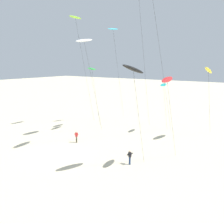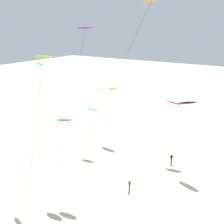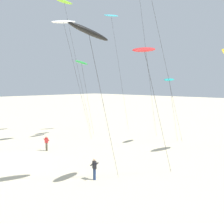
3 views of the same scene
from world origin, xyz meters
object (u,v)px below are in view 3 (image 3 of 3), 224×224
at_px(kite_flyer_nearest, 94,168).
at_px(kite_teal, 169,80).
at_px(kite_white, 64,22).
at_px(kite_flyer_middle, 46,143).
at_px(kite_black, 89,32).
at_px(kite_cyan, 112,18).
at_px(kite_lime, 64,3).
at_px(kite_red, 145,50).
at_px(kite_green, 82,63).

bearing_deg(kite_flyer_nearest, kite_teal, 100.36).
height_order(kite_white, kite_teal, kite_white).
distance_m(kite_white, kite_flyer_middle, 13.97).
height_order(kite_white, kite_black, kite_white).
distance_m(kite_white, kite_cyan, 9.95).
bearing_deg(kite_white, kite_flyer_middle, -70.92).
bearing_deg(kite_lime, kite_teal, 16.96).
height_order(kite_red, kite_teal, kite_red).
relative_size(kite_cyan, kite_flyer_middle, 10.37).
bearing_deg(kite_green, kite_black, -38.30).
xyz_separation_m(kite_white, kite_green, (-2.48, 4.67, -4.24)).
relative_size(kite_white, kite_teal, 1.85).
distance_m(kite_red, kite_flyer_middle, 16.26).
distance_m(kite_cyan, kite_flyer_middle, 20.70).
relative_size(kite_white, kite_lime, 0.79).
bearing_deg(kite_white, kite_cyan, 98.82).
height_order(kite_cyan, kite_teal, kite_cyan).
relative_size(kite_red, kite_green, 0.95).
xyz_separation_m(kite_cyan, kite_lime, (-4.11, -5.27, 1.80)).
xyz_separation_m(kite_white, kite_flyer_nearest, (11.54, -5.86, -13.48)).
distance_m(kite_white, kite_black, 15.04).
bearing_deg(kite_green, kite_flyer_middle, -65.67).
distance_m(kite_green, kite_flyer_middle, 12.84).
distance_m(kite_black, kite_flyer_middle, 15.49).
height_order(kite_white, kite_flyer_nearest, kite_white).
relative_size(kite_cyan, kite_flyer_nearest, 10.37).
relative_size(kite_white, kite_flyer_nearest, 8.92).
bearing_deg(kite_green, kite_red, -27.24).
relative_size(kite_cyan, kite_green, 1.64).
xyz_separation_m(kite_black, kite_flyer_middle, (-11.44, 3.80, -9.73)).
xyz_separation_m(kite_green, kite_flyer_middle, (3.68, -8.13, -9.23)).
relative_size(kite_lime, kite_flyer_middle, 11.35).
relative_size(kite_white, kite_red, 1.49).
xyz_separation_m(kite_cyan, kite_black, (14.11, -16.80, -6.15)).
relative_size(kite_teal, kite_flyer_middle, 4.83).
bearing_deg(kite_white, kite_black, -29.89).
bearing_deg(kite_white, kite_teal, 44.39).
height_order(kite_flyer_nearest, kite_flyer_middle, same).
bearing_deg(kite_green, kite_teal, 19.47).
bearing_deg(kite_flyer_middle, kite_red, -3.52).
distance_m(kite_black, kite_flyer_nearest, 9.89).
distance_m(kite_black, kite_lime, 22.99).
relative_size(kite_white, kite_black, 1.31).
bearing_deg(kite_flyer_middle, kite_black, -18.39).
bearing_deg(kite_white, kite_flyer_nearest, -26.93).
height_order(kite_red, kite_flyer_middle, kite_red).
distance_m(kite_cyan, kite_lime, 6.92).
bearing_deg(kite_black, kite_lime, 147.67).
xyz_separation_m(kite_teal, kite_flyer_middle, (-7.68, -12.15, -6.83)).
bearing_deg(kite_red, kite_flyer_middle, 176.48).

